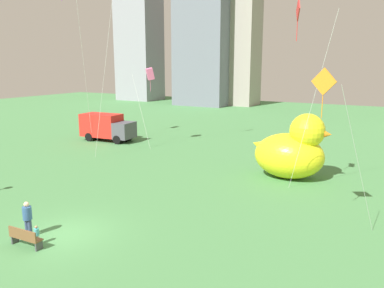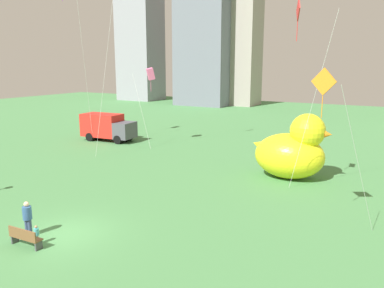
{
  "view_description": "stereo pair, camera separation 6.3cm",
  "coord_description": "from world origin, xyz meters",
  "px_view_note": "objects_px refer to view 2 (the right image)",
  "views": [
    {
      "loc": [
        13.75,
        -11.94,
        8.08
      ],
      "look_at": [
        3.36,
        6.49,
        3.64
      ],
      "focal_mm": 35.79,
      "sensor_mm": 36.0,
      "label": 1
    },
    {
      "loc": [
        13.81,
        -11.91,
        8.08
      ],
      "look_at": [
        3.36,
        6.49,
        3.64
      ],
      "focal_mm": 35.79,
      "sensor_mm": 36.0,
      "label": 2
    }
  ],
  "objects_px": {
    "box_truck": "(107,127)",
    "kite_pink": "(151,74)",
    "park_bench": "(25,237)",
    "giant_inflatable_duck": "(292,151)",
    "person_child": "(37,234)",
    "person_adult": "(27,217)",
    "kite_red": "(299,19)",
    "kite_orange": "(326,87)"
  },
  "relations": [
    {
      "from": "kite_red",
      "to": "kite_orange",
      "type": "xyz_separation_m",
      "value": [
        2.39,
        -3.86,
        -3.52
      ]
    },
    {
      "from": "box_truck",
      "to": "person_adult",
      "type": "bearing_deg",
      "value": -57.36
    },
    {
      "from": "giant_inflatable_duck",
      "to": "kite_orange",
      "type": "bearing_deg",
      "value": -66.73
    },
    {
      "from": "box_truck",
      "to": "kite_pink",
      "type": "xyz_separation_m",
      "value": [
        5.42,
        0.55,
        5.64
      ]
    },
    {
      "from": "person_adult",
      "to": "park_bench",
      "type": "bearing_deg",
      "value": -45.27
    },
    {
      "from": "person_child",
      "to": "kite_pink",
      "type": "height_order",
      "value": "kite_pink"
    },
    {
      "from": "kite_orange",
      "to": "person_child",
      "type": "bearing_deg",
      "value": -143.4
    },
    {
      "from": "park_bench",
      "to": "kite_orange",
      "type": "height_order",
      "value": "kite_orange"
    },
    {
      "from": "person_adult",
      "to": "kite_red",
      "type": "relative_size",
      "value": 0.15
    },
    {
      "from": "park_bench",
      "to": "person_adult",
      "type": "bearing_deg",
      "value": 134.73
    },
    {
      "from": "person_child",
      "to": "giant_inflatable_duck",
      "type": "height_order",
      "value": "giant_inflatable_duck"
    },
    {
      "from": "park_bench",
      "to": "giant_inflatable_duck",
      "type": "distance_m",
      "value": 18.16
    },
    {
      "from": "person_child",
      "to": "kite_orange",
      "type": "height_order",
      "value": "kite_orange"
    },
    {
      "from": "park_bench",
      "to": "box_truck",
      "type": "bearing_deg",
      "value": 123.21
    },
    {
      "from": "person_child",
      "to": "box_truck",
      "type": "relative_size",
      "value": 0.15
    },
    {
      "from": "person_adult",
      "to": "kite_red",
      "type": "height_order",
      "value": "kite_red"
    },
    {
      "from": "person_adult",
      "to": "box_truck",
      "type": "xyz_separation_m",
      "value": [
        -12.56,
        19.61,
        0.49
      ]
    },
    {
      "from": "giant_inflatable_duck",
      "to": "kite_pink",
      "type": "distance_m",
      "value": 16.89
    },
    {
      "from": "giant_inflatable_duck",
      "to": "park_bench",
      "type": "bearing_deg",
      "value": -114.51
    },
    {
      "from": "park_bench",
      "to": "kite_orange",
      "type": "distance_m",
      "value": 15.28
    },
    {
      "from": "park_bench",
      "to": "giant_inflatable_duck",
      "type": "xyz_separation_m",
      "value": [
        7.51,
        16.46,
        1.54
      ]
    },
    {
      "from": "box_truck",
      "to": "kite_red",
      "type": "xyz_separation_m",
      "value": [
        21.97,
        -8.2,
        9.09
      ]
    },
    {
      "from": "person_adult",
      "to": "person_child",
      "type": "bearing_deg",
      "value": -20.31
    },
    {
      "from": "person_adult",
      "to": "kite_orange",
      "type": "relative_size",
      "value": 0.22
    },
    {
      "from": "person_child",
      "to": "person_adult",
      "type": "bearing_deg",
      "value": 159.69
    },
    {
      "from": "person_child",
      "to": "kite_orange",
      "type": "xyz_separation_m",
      "value": [
        10.71,
        7.95,
        6.51
      ]
    },
    {
      "from": "person_child",
      "to": "box_truck",
      "type": "bearing_deg",
      "value": 124.3
    },
    {
      "from": "park_bench",
      "to": "kite_pink",
      "type": "distance_m",
      "value": 23.4
    },
    {
      "from": "kite_red",
      "to": "person_adult",
      "type": "bearing_deg",
      "value": -129.52
    },
    {
      "from": "park_bench",
      "to": "kite_pink",
      "type": "bearing_deg",
      "value": 110.76
    },
    {
      "from": "park_bench",
      "to": "person_child",
      "type": "height_order",
      "value": "person_child"
    },
    {
      "from": "kite_pink",
      "to": "park_bench",
      "type": "bearing_deg",
      "value": -69.24
    },
    {
      "from": "person_adult",
      "to": "kite_pink",
      "type": "height_order",
      "value": "kite_pink"
    },
    {
      "from": "giant_inflatable_duck",
      "to": "kite_red",
      "type": "distance_m",
      "value": 9.57
    },
    {
      "from": "park_bench",
      "to": "kite_red",
      "type": "xyz_separation_m",
      "value": [
        8.6,
        12.24,
        10.06
      ]
    },
    {
      "from": "person_child",
      "to": "kite_pink",
      "type": "xyz_separation_m",
      "value": [
        -8.23,
        20.57,
        6.58
      ]
    },
    {
      "from": "giant_inflatable_duck",
      "to": "person_adult",
      "type": "bearing_deg",
      "value": -118.03
    },
    {
      "from": "kite_orange",
      "to": "kite_pink",
      "type": "relative_size",
      "value": 1.02
    },
    {
      "from": "person_adult",
      "to": "kite_red",
      "type": "xyz_separation_m",
      "value": [
        9.42,
        11.41,
        9.58
      ]
    },
    {
      "from": "kite_red",
      "to": "park_bench",
      "type": "bearing_deg",
      "value": -125.08
    },
    {
      "from": "park_bench",
      "to": "person_adult",
      "type": "xyz_separation_m",
      "value": [
        -0.82,
        0.83,
        0.48
      ]
    },
    {
      "from": "kite_pink",
      "to": "kite_red",
      "type": "bearing_deg",
      "value": -27.86
    }
  ]
}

